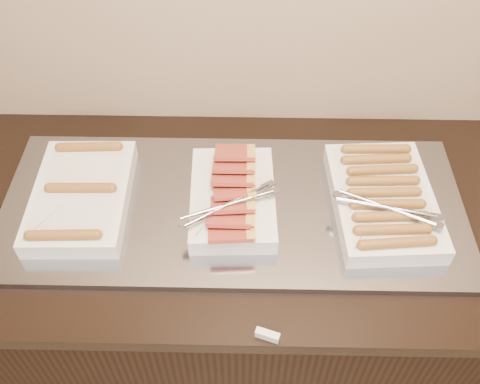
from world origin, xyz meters
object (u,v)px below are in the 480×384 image
object	(u,v)px
dish_left	(81,195)
dish_center	(232,198)
counter	(234,297)
warming_tray	(233,207)
dish_right	(383,200)

from	to	relation	value
dish_left	dish_center	xyz separation A→B (m)	(0.39, -0.00, 0.01)
dish_left	counter	bearing A→B (deg)	-1.28
counter	dish_left	world-z (taller)	dish_left
counter	warming_tray	xyz separation A→B (m)	(0.00, 0.00, 0.46)
counter	warming_tray	bearing A→B (deg)	0.00
counter	warming_tray	world-z (taller)	warming_tray
warming_tray	dish_right	xyz separation A→B (m)	(0.38, -0.00, 0.04)
warming_tray	dish_right	size ratio (longest dim) A/B	3.11
dish_left	warming_tray	bearing A→B (deg)	-1.28
dish_right	dish_center	bearing A→B (deg)	176.76
counter	dish_right	xyz separation A→B (m)	(0.38, -0.00, 0.50)
warming_tray	dish_right	world-z (taller)	dish_right
dish_center	counter	bearing A→B (deg)	89.24
dish_left	dish_center	size ratio (longest dim) A/B	1.06
counter	dish_center	world-z (taller)	dish_center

